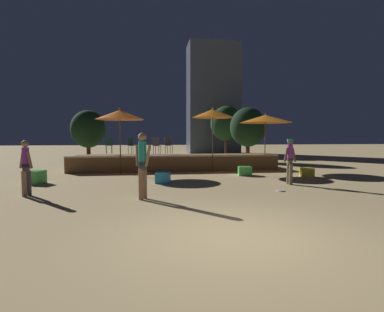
% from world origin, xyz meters
% --- Properties ---
extents(ground_plane, '(120.00, 120.00, 0.00)m').
position_xyz_m(ground_plane, '(0.00, 0.00, 0.00)').
color(ground_plane, tan).
extents(wooden_deck, '(10.63, 2.92, 0.82)m').
position_xyz_m(wooden_deck, '(-0.12, 11.23, 0.37)').
color(wooden_deck, brown).
rests_on(wooden_deck, ground).
extents(patio_umbrella_0, '(2.09, 2.09, 3.19)m').
position_xyz_m(patio_umbrella_0, '(1.70, 9.75, 2.90)').
color(patio_umbrella_0, brown).
rests_on(patio_umbrella_0, ground).
extents(patio_umbrella_1, '(2.25, 2.25, 3.07)m').
position_xyz_m(patio_umbrella_1, '(-2.80, 9.41, 2.76)').
color(patio_umbrella_1, brown).
rests_on(patio_umbrella_1, ground).
extents(patio_umbrella_2, '(2.67, 2.67, 2.95)m').
position_xyz_m(patio_umbrella_2, '(4.53, 9.95, 2.67)').
color(patio_umbrella_2, brown).
rests_on(patio_umbrella_2, ground).
extents(cube_seat_0, '(0.67, 0.67, 0.40)m').
position_xyz_m(cube_seat_0, '(2.81, 8.00, 0.20)').
color(cube_seat_0, '#4CC651').
rests_on(cube_seat_0, ground).
extents(cube_seat_1, '(0.65, 0.65, 0.40)m').
position_xyz_m(cube_seat_1, '(5.31, 7.10, 0.20)').
color(cube_seat_1, yellow).
rests_on(cube_seat_1, ground).
extents(cube_seat_2, '(0.68, 0.68, 0.49)m').
position_xyz_m(cube_seat_2, '(-5.63, 6.78, 0.24)').
color(cube_seat_2, '#4CC651').
rests_on(cube_seat_2, ground).
extents(cube_seat_3, '(0.62, 0.62, 0.42)m').
position_xyz_m(cube_seat_3, '(-0.95, 6.28, 0.21)').
color(cube_seat_3, '#2D9EDB').
rests_on(cube_seat_3, ground).
extents(person_0, '(0.52, 0.29, 1.66)m').
position_xyz_m(person_0, '(3.61, 5.27, 0.92)').
color(person_0, '#72664C').
rests_on(person_0, ground).
extents(person_1, '(0.47, 0.36, 1.84)m').
position_xyz_m(person_1, '(-1.64, 3.39, 1.03)').
color(person_1, '#997051').
rests_on(person_1, ground).
extents(person_2, '(0.49, 0.34, 1.63)m').
position_xyz_m(person_2, '(-5.02, 4.32, 0.87)').
color(person_2, '#997051').
rests_on(person_2, ground).
extents(bistro_chair_0, '(0.43, 0.44, 0.90)m').
position_xyz_m(bistro_chair_0, '(-0.40, 11.79, 1.36)').
color(bistro_chair_0, '#47474C').
rests_on(bistro_chair_0, wooden_deck).
extents(bistro_chair_1, '(0.41, 0.42, 0.90)m').
position_xyz_m(bistro_chair_1, '(-3.65, 12.00, 1.36)').
color(bistro_chair_1, '#1E4C47').
rests_on(bistro_chair_1, wooden_deck).
extents(bistro_chair_2, '(0.48, 0.48, 0.90)m').
position_xyz_m(bistro_chair_2, '(-2.43, 11.66, 1.36)').
color(bistro_chair_2, '#1E4C47').
rests_on(bistro_chair_2, wooden_deck).
extents(bistro_chair_3, '(0.44, 0.45, 0.90)m').
position_xyz_m(bistro_chair_3, '(-1.08, 11.01, 1.36)').
color(bistro_chair_3, '#47474C').
rests_on(bistro_chair_3, wooden_deck).
extents(frisbee_disc, '(0.24, 0.24, 0.03)m').
position_xyz_m(frisbee_disc, '(2.69, 4.01, 0.02)').
color(frisbee_disc, white).
rests_on(frisbee_disc, ground).
extents(background_tree_0, '(2.49, 2.49, 3.78)m').
position_xyz_m(background_tree_0, '(5.38, 15.22, 2.41)').
color(background_tree_0, '#3D2B1C').
rests_on(background_tree_0, ground).
extents(background_tree_1, '(2.88, 2.88, 4.54)m').
position_xyz_m(background_tree_1, '(5.51, 21.65, 2.95)').
color(background_tree_1, '#3D2B1C').
rests_on(background_tree_1, ground).
extents(background_tree_2, '(2.42, 2.42, 3.63)m').
position_xyz_m(background_tree_2, '(-5.76, 17.23, 2.29)').
color(background_tree_2, '#3D2B1C').
rests_on(background_tree_2, ground).
extents(distant_building, '(5.34, 3.25, 11.47)m').
position_xyz_m(distant_building, '(5.31, 26.55, 5.74)').
color(distant_building, '#4C5666').
rests_on(distant_building, ground).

